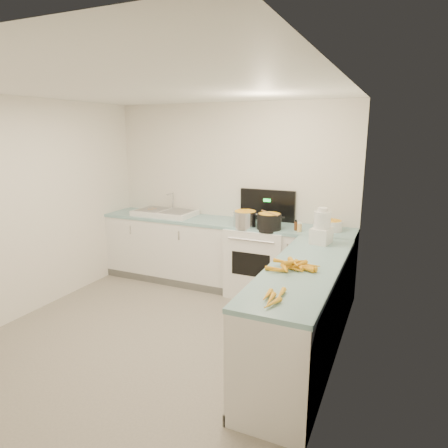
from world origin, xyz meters
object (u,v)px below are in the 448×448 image
at_px(extract_bottle, 296,226).
at_px(spice_jar, 299,228).
at_px(stove, 259,259).
at_px(food_processor, 322,228).
at_px(mixing_bowl, 331,225).
at_px(sink, 165,213).
at_px(black_pot, 269,222).
at_px(steel_pot, 245,220).

height_order(extract_bottle, spice_jar, extract_bottle).
relative_size(stove, food_processor, 3.48).
bearing_deg(extract_bottle, mixing_bowl, 23.19).
bearing_deg(food_processor, extract_bottle, 130.62).
distance_m(stove, sink, 1.54).
xyz_separation_m(stove, mixing_bowl, (0.89, 0.06, 0.53)).
height_order(spice_jar, food_processor, food_processor).
relative_size(stove, black_pot, 4.55).
bearing_deg(spice_jar, extract_bottle, 140.85).
bearing_deg(spice_jar, sink, 175.23).
bearing_deg(stove, black_pot, -45.07).
bearing_deg(spice_jar, mixing_bowl, 32.18).
height_order(sink, mixing_bowl, sink).
bearing_deg(sink, steel_pot, -7.97).
bearing_deg(food_processor, black_pot, 151.50).
bearing_deg(stove, extract_bottle, -12.17).
height_order(sink, food_processor, food_processor).
bearing_deg(sink, extract_bottle, -3.61).
bearing_deg(spice_jar, stove, 164.62).
distance_m(steel_pot, food_processor, 1.11).
height_order(stove, mixing_bowl, stove).
bearing_deg(black_pot, mixing_bowl, 18.67).
relative_size(stove, sink, 1.58).
height_order(mixing_bowl, spice_jar, mixing_bowl).
xyz_separation_m(stove, food_processor, (0.89, -0.56, 0.63)).
height_order(stove, food_processor, stove).
bearing_deg(steel_pot, mixing_bowl, 12.45).
bearing_deg(food_processor, sink, 166.07).
bearing_deg(stove, steel_pot, -130.89).
relative_size(stove, extract_bottle, 12.59).
xyz_separation_m(sink, food_processor, (2.34, -0.58, 0.13)).
height_order(mixing_bowl, extract_bottle, mixing_bowl).
bearing_deg(steel_pot, spice_jar, 1.29).
bearing_deg(food_processor, stove, 147.58).
relative_size(sink, extract_bottle, 7.96).
height_order(black_pot, mixing_bowl, black_pot).
relative_size(spice_jar, food_processor, 0.25).
distance_m(sink, food_processor, 2.41).
distance_m(steel_pot, spice_jar, 0.70).
height_order(sink, extract_bottle, sink).
bearing_deg(sink, spice_jar, -4.77).
bearing_deg(mixing_bowl, spice_jar, -147.82).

